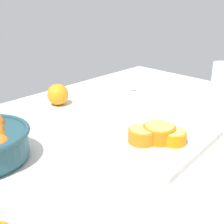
# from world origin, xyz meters

# --- Properties ---
(ground_plane) EXTENTS (1.31, 0.94, 0.03)m
(ground_plane) POSITION_xyz_m (0.00, 0.00, -0.01)
(ground_plane) COLOR silver
(juice_glass) EXTENTS (0.08, 0.08, 0.10)m
(juice_glass) POSITION_xyz_m (0.58, 0.00, 0.05)
(juice_glass) COLOR white
(juice_glass) RESTS_ON ground_plane
(cutting_board) EXTENTS (0.32, 0.25, 0.02)m
(cutting_board) POSITION_xyz_m (0.03, -0.11, 0.01)
(cutting_board) COLOR beige
(cutting_board) RESTS_ON ground_plane
(orange_half_0) EXTENTS (0.07, 0.07, 0.04)m
(orange_half_0) POSITION_xyz_m (-0.01, -0.09, 0.04)
(orange_half_0) COLOR orange
(orange_half_0) RESTS_ON cutting_board
(orange_half_1) EXTENTS (0.06, 0.06, 0.03)m
(orange_half_1) POSITION_xyz_m (0.04, -0.14, 0.03)
(orange_half_1) COLOR orange
(orange_half_1) RESTS_ON cutting_board
(orange_half_2) EXTENTS (0.08, 0.08, 0.04)m
(orange_half_2) POSITION_xyz_m (0.02, -0.11, 0.04)
(orange_half_2) COLOR orange
(orange_half_2) RESTS_ON cutting_board
(loose_orange_2) EXTENTS (0.07, 0.07, 0.07)m
(loose_orange_2) POSITION_xyz_m (0.04, 0.32, 0.04)
(loose_orange_2) COLOR orange
(loose_orange_2) RESTS_ON ground_plane
(spoon) EXTENTS (0.18, 0.06, 0.01)m
(spoon) POSITION_xyz_m (0.29, 0.25, 0.00)
(spoon) COLOR silver
(spoon) RESTS_ON ground_plane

